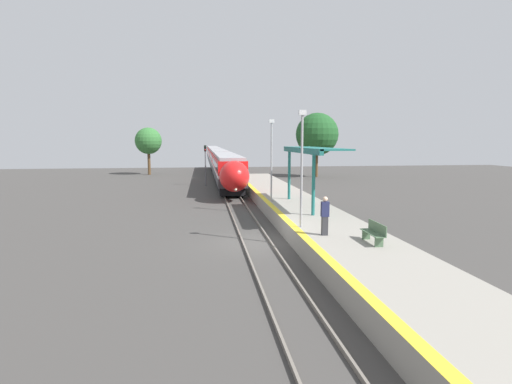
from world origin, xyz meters
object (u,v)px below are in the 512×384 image
train (217,158)px  railway_signal (205,161)px  platform_bench (374,232)px  lamppost_near (302,162)px  lamppost_mid (271,155)px  person_waiting (325,215)px

train → railway_signal: bearing=-94.9°
platform_bench → railway_signal: bearing=102.4°
lamppost_near → platform_bench: bearing=-56.1°
railway_signal → lamppost_mid: size_ratio=0.82×
train → railway_signal: size_ratio=17.78×
railway_signal → lamppost_mid: 19.68m
railway_signal → train: bearing=85.1°
train → railway_signal: 27.73m
platform_bench → lamppost_near: lamppost_near is taller
platform_bench → lamppost_near: 5.07m
person_waiting → platform_bench: bearing=-44.7°
lamppost_mid → platform_bench: bearing=-79.1°
train → person_waiting: 57.36m
train → lamppost_mid: size_ratio=14.51×
lamppost_near → railway_signal: bearing=99.2°
train → person_waiting: (2.83, -57.29, -0.25)m
train → lamppost_near: bearing=-87.8°
train → lamppost_near: (2.16, -55.46, 2.12)m
platform_bench → lamppost_mid: size_ratio=0.30×
lamppost_mid → lamppost_near: bearing=-90.0°
platform_bench → lamppost_near: (-2.34, 3.49, 2.83)m
railway_signal → person_waiting: bearing=-80.1°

